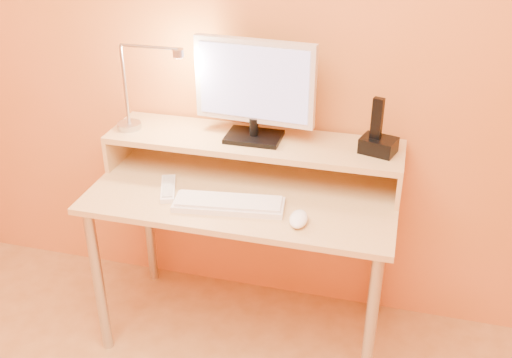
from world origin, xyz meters
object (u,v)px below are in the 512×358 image
(phone_dock, at_px, (378,145))
(keyboard, at_px, (229,205))
(lamp_base, at_px, (129,126))
(remote_control, at_px, (168,189))
(mouse, at_px, (299,219))
(monitor_panel, at_px, (254,82))

(phone_dock, xyz_separation_m, keyboard, (-0.51, -0.28, -0.18))
(lamp_base, height_order, keyboard, lamp_base)
(lamp_base, height_order, remote_control, lamp_base)
(keyboard, bearing_deg, mouse, -16.68)
(monitor_panel, relative_size, keyboard, 1.17)
(phone_dock, relative_size, mouse, 1.12)
(phone_dock, xyz_separation_m, mouse, (-0.24, -0.33, -0.17))
(remote_control, bearing_deg, monitor_panel, 18.05)
(mouse, relative_size, remote_control, 0.58)
(lamp_base, relative_size, phone_dock, 0.77)
(keyboard, height_order, mouse, mouse)
(monitor_panel, xyz_separation_m, lamp_base, (-0.53, -0.04, -0.23))
(phone_dock, height_order, mouse, phone_dock)
(mouse, bearing_deg, lamp_base, 157.02)
(lamp_base, relative_size, mouse, 0.86)
(monitor_panel, xyz_separation_m, phone_dock, (0.49, -0.01, -0.21))
(keyboard, xyz_separation_m, remote_control, (-0.27, 0.06, -0.00))
(lamp_base, distance_m, keyboard, 0.59)
(monitor_panel, xyz_separation_m, remote_control, (-0.29, -0.23, -0.39))
(phone_dock, distance_m, keyboard, 0.61)
(keyboard, bearing_deg, lamp_base, 146.10)
(mouse, distance_m, remote_control, 0.55)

